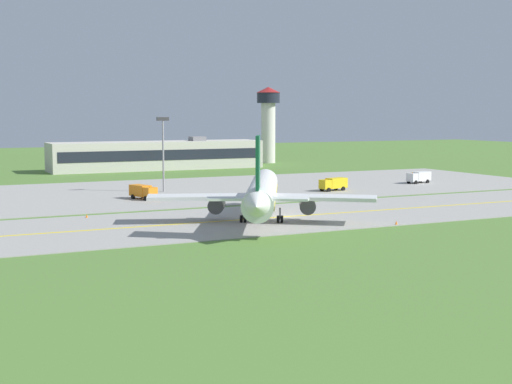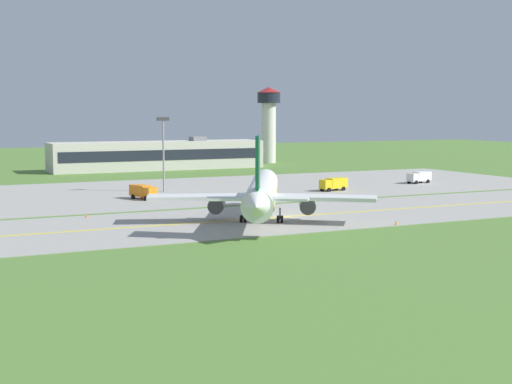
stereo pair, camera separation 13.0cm
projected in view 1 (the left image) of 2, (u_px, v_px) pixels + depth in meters
The scene contains 14 objects.
ground_plane at pixel (286, 217), 107.00m from camera, with size 500.00×500.00×0.00m, color #517A33.
taxiway_strip at pixel (286, 217), 107.00m from camera, with size 240.00×28.00×0.10m, color #9E9B93.
apron_pad at pixel (234, 188), 148.96m from camera, with size 140.00×52.00×0.10m, color #9E9B93.
taxiway_centreline at pixel (286, 217), 106.99m from camera, with size 220.00×0.60×0.01m, color yellow.
airplane_lead at pixel (262, 193), 102.31m from camera, with size 30.37×36.59×12.70m.
service_truck_baggage at pixel (419, 177), 158.96m from camera, with size 6.29×3.25×2.60m.
service_truck_fuel at pixel (333, 183), 143.24m from camera, with size 6.28×3.23×2.60m.
service_truck_catering at pixel (143, 191), 128.80m from camera, with size 3.86×6.34×2.60m.
terminal_building at pixel (158, 155), 199.79m from camera, with size 59.14×12.41×8.96m.
control_tower at pixel (268, 117), 225.31m from camera, with size 7.60×7.60×23.73m.
apron_light_mast at pixel (163, 145), 140.46m from camera, with size 2.40×0.50×14.70m.
traffic_cone_near_edge at pixel (87, 216), 106.03m from camera, with size 0.44×0.44×0.60m, color orange.
traffic_cone_mid_edge at pixel (213, 208), 115.64m from camera, with size 0.44×0.44×0.60m, color orange.
traffic_cone_far_edge at pixel (396, 223), 99.37m from camera, with size 0.44×0.44×0.60m, color orange.
Camera 1 is at (-49.68, -93.72, 15.26)m, focal length 50.51 mm.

